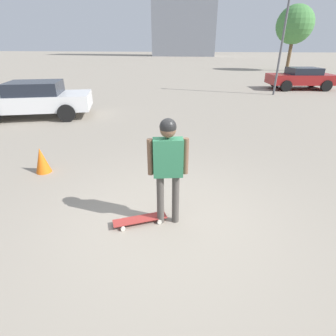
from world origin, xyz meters
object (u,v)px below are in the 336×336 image
object	(u,v)px
car_parked_near	(34,99)
traffic_cone	(42,160)
car_parked_far	(301,78)
person	(168,160)
skateboard	(140,219)

from	to	relation	value
car_parked_near	traffic_cone	world-z (taller)	car_parked_near
car_parked_near	car_parked_far	xyz separation A→B (m)	(-9.64, 12.79, -0.01)
traffic_cone	person	bearing A→B (deg)	66.08
person	skateboard	size ratio (longest dim) A/B	1.99
skateboard	car_parked_near	bearing A→B (deg)	-72.56
traffic_cone	car_parked_far	bearing A→B (deg)	146.23
skateboard	car_parked_far	distance (m)	17.27
skateboard	car_parked_far	world-z (taller)	car_parked_far
person	traffic_cone	bearing A→B (deg)	143.18
traffic_cone	skateboard	bearing A→B (deg)	60.66
person	car_parked_far	size ratio (longest dim) A/B	0.41
person	car_parked_far	xyz separation A→B (m)	(-15.73, 6.38, -0.40)
person	car_parked_near	xyz separation A→B (m)	(-6.09, -6.41, -0.39)
skateboard	car_parked_near	size ratio (longest dim) A/B	0.19
traffic_cone	car_parked_near	bearing A→B (deg)	-145.42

